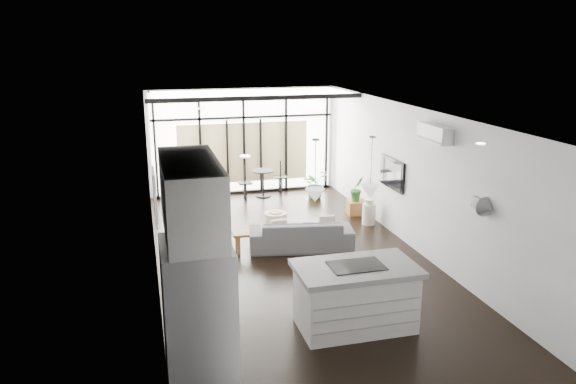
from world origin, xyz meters
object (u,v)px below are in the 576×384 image
island (355,297)px  console_bench (265,241)px  sofa (301,229)px  tv (392,173)px  milk_can (369,212)px  fridge (199,326)px  pouf (275,221)px

island → console_bench: size_ratio=1.37×
sofa → tv: 2.37m
island → tv: size_ratio=1.58×
console_bench → milk_can: (2.62, 0.99, 0.09)m
tv → fridge: bearing=-133.1°
milk_can → tv: bearing=-67.6°
island → tv: tv is taller
console_bench → tv: (2.86, 0.41, 1.10)m
tv → island: bearing=-121.2°
island → sofa: size_ratio=0.85×
sofa → console_bench: size_ratio=1.62×
sofa → tv: tv is taller
console_bench → pouf: size_ratio=2.54×
tv → milk_can: bearing=112.4°
pouf → tv: 2.71m
fridge → sofa: size_ratio=0.95×
island → tv: (2.25, 3.71, 0.82)m
fridge → sofa: (2.46, 4.43, -0.57)m
fridge → milk_can: 7.04m
milk_can → island: bearing=-115.1°
pouf → fridge: bearing=-111.5°
pouf → milk_can: size_ratio=0.85×
fridge → pouf: bearing=68.5°
sofa → console_bench: (-0.72, 0.07, -0.20)m
milk_can → tv: (0.24, -0.58, 1.01)m
fridge → milk_can: size_ratio=3.31×
fridge → milk_can: bearing=51.6°
fridge → pouf: size_ratio=3.91×
console_bench → tv: bearing=9.7°
fridge → console_bench: bearing=68.9°
island → fridge: 2.68m
console_bench → pouf: 1.22m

